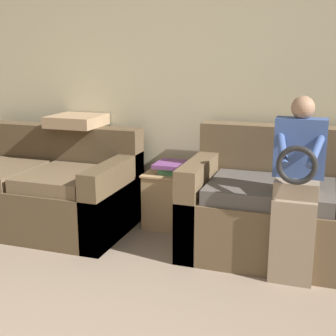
{
  "coord_description": "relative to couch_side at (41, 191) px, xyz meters",
  "views": [
    {
      "loc": [
        1.19,
        -1.08,
        1.5
      ],
      "look_at": [
        0.23,
        1.72,
        0.76
      ],
      "focal_mm": 50.0,
      "sensor_mm": 36.0,
      "label": 1
    }
  ],
  "objects": [
    {
      "name": "throw_pillow",
      "position": [
        0.2,
        0.33,
        0.59
      ],
      "size": [
        0.45,
        0.45,
        0.1
      ],
      "color": "#A38460",
      "rests_on": "couch_side"
    },
    {
      "name": "wall_back",
      "position": [
        1.16,
        0.6,
        0.97
      ],
      "size": [
        7.89,
        0.06,
        2.55
      ],
      "color": "beige",
      "rests_on": "ground_plane"
    },
    {
      "name": "couch_side",
      "position": [
        0.0,
        0.0,
        0.0
      ],
      "size": [
        1.62,
        0.94,
        0.85
      ],
      "color": "brown",
      "rests_on": "ground_plane"
    },
    {
      "name": "side_shelf",
      "position": [
        1.11,
        0.34,
        -0.06
      ],
      "size": [
        0.44,
        0.42,
        0.49
      ],
      "color": "tan",
      "rests_on": "ground_plane"
    },
    {
      "name": "book_stack",
      "position": [
        1.11,
        0.33,
        0.23
      ],
      "size": [
        0.26,
        0.3,
        0.09
      ],
      "color": "#3D8451",
      "rests_on": "side_shelf"
    },
    {
      "name": "child_left_seated",
      "position": [
        2.19,
        -0.3,
        0.36
      ],
      "size": [
        0.34,
        0.37,
        1.22
      ],
      "color": "gray",
      "rests_on": "ground_plane"
    }
  ]
}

